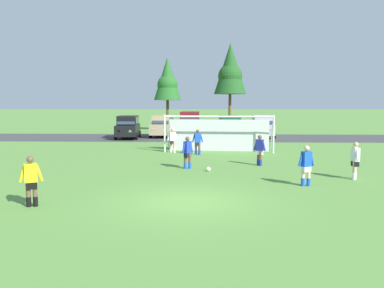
{
  "coord_description": "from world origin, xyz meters",
  "views": [
    {
      "loc": [
        0.59,
        -12.27,
        3.29
      ],
      "look_at": [
        -0.14,
        7.46,
        1.15
      ],
      "focal_mm": 34.74,
      "sensor_mm": 36.0,
      "label": 1
    }
  ],
  "objects_px": {
    "soccer_goal": "(219,133)",
    "parked_car_slot_center": "(230,127)",
    "parked_car_slot_far_left": "(128,127)",
    "parked_car_slot_center_right": "(262,126)",
    "player_winger_left": "(260,150)",
    "player_trailing_back": "(173,140)",
    "player_striker_near": "(188,153)",
    "player_winger_right": "(355,161)",
    "player_midfield_center": "(198,142)",
    "soccer_ball": "(208,169)",
    "referee": "(31,181)",
    "player_defender_far": "(306,166)",
    "parked_car_slot_center_left": "(190,123)",
    "parked_car_slot_left": "(163,126)"
  },
  "relations": [
    {
      "from": "player_trailing_back",
      "to": "parked_car_slot_center",
      "type": "distance_m",
      "value": 11.35
    },
    {
      "from": "soccer_goal",
      "to": "parked_car_slot_left",
      "type": "bearing_deg",
      "value": 114.91
    },
    {
      "from": "player_winger_left",
      "to": "parked_car_slot_left",
      "type": "bearing_deg",
      "value": 112.74
    },
    {
      "from": "soccer_goal",
      "to": "parked_car_slot_center",
      "type": "bearing_deg",
      "value": 81.86
    },
    {
      "from": "player_midfield_center",
      "to": "parked_car_slot_center_right",
      "type": "relative_size",
      "value": 0.35
    },
    {
      "from": "player_midfield_center",
      "to": "parked_car_slot_center_left",
      "type": "height_order",
      "value": "parked_car_slot_center_left"
    },
    {
      "from": "player_trailing_back",
      "to": "parked_car_slot_far_left",
      "type": "distance_m",
      "value": 11.41
    },
    {
      "from": "player_winger_left",
      "to": "player_midfield_center",
      "type": "bearing_deg",
      "value": 129.28
    },
    {
      "from": "referee",
      "to": "player_striker_near",
      "type": "relative_size",
      "value": 1.0
    },
    {
      "from": "player_trailing_back",
      "to": "parked_car_slot_far_left",
      "type": "bearing_deg",
      "value": 116.94
    },
    {
      "from": "player_striker_near",
      "to": "player_defender_far",
      "type": "height_order",
      "value": "same"
    },
    {
      "from": "soccer_ball",
      "to": "parked_car_slot_far_left",
      "type": "xyz_separation_m",
      "value": [
        -7.56,
        17.21,
        1.0
      ]
    },
    {
      "from": "player_winger_left",
      "to": "player_winger_right",
      "type": "xyz_separation_m",
      "value": [
        3.63,
        -3.54,
        0.0
      ]
    },
    {
      "from": "player_winger_left",
      "to": "parked_car_slot_far_left",
      "type": "xyz_separation_m",
      "value": [
        -10.3,
        15.35,
        0.29
      ]
    },
    {
      "from": "player_striker_near",
      "to": "parked_car_slot_center_right",
      "type": "xyz_separation_m",
      "value": [
        6.52,
        18.27,
        0.29
      ]
    },
    {
      "from": "player_defender_far",
      "to": "player_trailing_back",
      "type": "xyz_separation_m",
      "value": [
        -6.27,
        10.14,
        0.0
      ]
    },
    {
      "from": "player_striker_near",
      "to": "referee",
      "type": "bearing_deg",
      "value": -122.81
    },
    {
      "from": "parked_car_slot_center_right",
      "to": "player_midfield_center",
      "type": "bearing_deg",
      "value": -115.23
    },
    {
      "from": "parked_car_slot_left",
      "to": "parked_car_slot_center",
      "type": "bearing_deg",
      "value": -13.42
    },
    {
      "from": "player_striker_near",
      "to": "parked_car_slot_center_left",
      "type": "distance_m",
      "value": 18.57
    },
    {
      "from": "player_trailing_back",
      "to": "parked_car_slot_center_right",
      "type": "height_order",
      "value": "parked_car_slot_center_right"
    },
    {
      "from": "soccer_goal",
      "to": "parked_car_slot_center",
      "type": "relative_size",
      "value": 1.6
    },
    {
      "from": "parked_car_slot_far_left",
      "to": "parked_car_slot_center_right",
      "type": "relative_size",
      "value": 1.02
    },
    {
      "from": "player_striker_near",
      "to": "parked_car_slot_center",
      "type": "height_order",
      "value": "parked_car_slot_center"
    },
    {
      "from": "parked_car_slot_far_left",
      "to": "parked_car_slot_left",
      "type": "bearing_deg",
      "value": 30.17
    },
    {
      "from": "player_midfield_center",
      "to": "player_winger_left",
      "type": "distance_m",
      "value": 5.38
    },
    {
      "from": "soccer_ball",
      "to": "parked_car_slot_far_left",
      "type": "bearing_deg",
      "value": 113.7
    },
    {
      "from": "player_midfield_center",
      "to": "parked_car_slot_left",
      "type": "distance_m",
      "value": 13.54
    },
    {
      "from": "player_defender_far",
      "to": "parked_car_slot_center",
      "type": "relative_size",
      "value": 0.35
    },
    {
      "from": "soccer_goal",
      "to": "referee",
      "type": "xyz_separation_m",
      "value": [
        -6.47,
        -14.27,
        -0.47
      ]
    },
    {
      "from": "player_striker_near",
      "to": "parked_car_slot_center",
      "type": "xyz_separation_m",
      "value": [
        3.2,
        16.7,
        0.29
      ]
    },
    {
      "from": "player_defender_far",
      "to": "parked_car_slot_center_right",
      "type": "distance_m",
      "value": 22.18
    },
    {
      "from": "soccer_goal",
      "to": "parked_car_slot_left",
      "type": "distance_m",
      "value": 12.37
    },
    {
      "from": "soccer_goal",
      "to": "parked_car_slot_left",
      "type": "xyz_separation_m",
      "value": [
        -5.21,
        11.21,
        -0.18
      ]
    },
    {
      "from": "player_winger_right",
      "to": "soccer_ball",
      "type": "bearing_deg",
      "value": 165.23
    },
    {
      "from": "soccer_ball",
      "to": "player_winger_right",
      "type": "height_order",
      "value": "player_winger_right"
    },
    {
      "from": "player_defender_far",
      "to": "parked_car_slot_left",
      "type": "height_order",
      "value": "parked_car_slot_left"
    },
    {
      "from": "player_defender_far",
      "to": "player_winger_right",
      "type": "bearing_deg",
      "value": 29.75
    },
    {
      "from": "parked_car_slot_center_left",
      "to": "parked_car_slot_center",
      "type": "xyz_separation_m",
      "value": [
        3.84,
        -1.85,
        -0.23
      ]
    },
    {
      "from": "player_winger_left",
      "to": "parked_car_slot_center",
      "type": "xyz_separation_m",
      "value": [
        -0.6,
        15.59,
        0.29
      ]
    },
    {
      "from": "soccer_goal",
      "to": "referee",
      "type": "relative_size",
      "value": 4.59
    },
    {
      "from": "player_winger_right",
      "to": "parked_car_slot_center_right",
      "type": "xyz_separation_m",
      "value": [
        -0.92,
        20.7,
        0.29
      ]
    },
    {
      "from": "player_winger_left",
      "to": "player_trailing_back",
      "type": "xyz_separation_m",
      "value": [
        -5.13,
        5.18,
        0.0
      ]
    },
    {
      "from": "parked_car_slot_center",
      "to": "parked_car_slot_left",
      "type": "bearing_deg",
      "value": 166.58
    },
    {
      "from": "soccer_goal",
      "to": "soccer_ball",
      "type": "bearing_deg",
      "value": -95.57
    },
    {
      "from": "player_midfield_center",
      "to": "parked_car_slot_center_right",
      "type": "xyz_separation_m",
      "value": [
        6.12,
        12.99,
        0.29
      ]
    },
    {
      "from": "parked_car_slot_far_left",
      "to": "parked_car_slot_left",
      "type": "distance_m",
      "value": 3.6
    },
    {
      "from": "player_winger_left",
      "to": "parked_car_slot_center",
      "type": "height_order",
      "value": "parked_car_slot_center"
    },
    {
      "from": "player_defender_far",
      "to": "parked_car_slot_center_left",
      "type": "relative_size",
      "value": 0.34
    },
    {
      "from": "player_trailing_back",
      "to": "parked_car_slot_left",
      "type": "relative_size",
      "value": 0.35
    }
  ]
}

